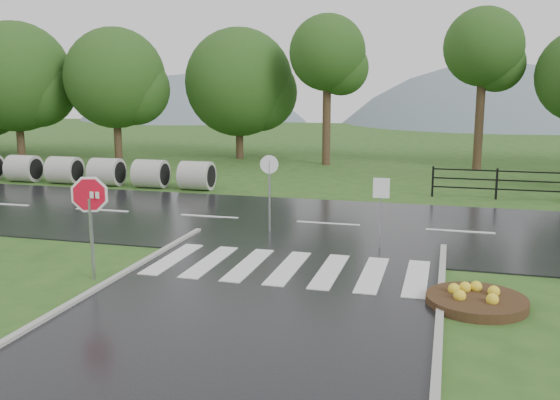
% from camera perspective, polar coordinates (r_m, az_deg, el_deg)
% --- Properties ---
extents(ground, '(120.00, 120.00, 0.00)m').
position_cam_1_polar(ground, '(10.51, -6.30, -14.14)').
color(ground, '#2A511B').
rests_on(ground, ground).
extents(main_road, '(90.00, 8.00, 0.04)m').
position_cam_1_polar(main_road, '(19.69, 4.42, -2.28)').
color(main_road, black).
rests_on(main_road, ground).
extents(crosswalk, '(6.50, 2.80, 0.02)m').
position_cam_1_polar(crosswalk, '(14.95, 0.77, -6.21)').
color(crosswalk, silver).
rests_on(crosswalk, ground).
extents(hills, '(102.00, 48.00, 48.00)m').
position_cam_1_polar(hills, '(76.50, 14.73, -4.80)').
color(hills, slate).
rests_on(hills, ground).
extents(treeline, '(83.20, 5.20, 10.00)m').
position_cam_1_polar(treeline, '(33.25, 10.71, 2.87)').
color(treeline, '#1F4415').
rests_on(treeline, ground).
extents(culvert_pipes, '(11.80, 1.20, 1.20)m').
position_cam_1_polar(culvert_pipes, '(28.63, -17.37, 2.55)').
color(culvert_pipes, '#9E9B93').
rests_on(culvert_pipes, ground).
extents(stop_sign, '(1.07, 0.38, 2.52)m').
position_cam_1_polar(stop_sign, '(14.49, -17.00, -0.28)').
color(stop_sign, '#939399').
rests_on(stop_sign, ground).
extents(flower_bed, '(1.99, 1.99, 0.40)m').
position_cam_1_polar(flower_bed, '(13.19, 17.54, -8.64)').
color(flower_bed, '#332111').
rests_on(flower_bed, ground).
extents(reg_sign_small, '(0.43, 0.06, 1.95)m').
position_cam_1_polar(reg_sign_small, '(16.60, 9.22, 0.11)').
color(reg_sign_small, '#939399').
rests_on(reg_sign_small, ground).
extents(reg_sign_round, '(0.54, 0.09, 2.33)m').
position_cam_1_polar(reg_sign_round, '(18.29, -0.97, 1.43)').
color(reg_sign_round, '#939399').
rests_on(reg_sign_round, ground).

